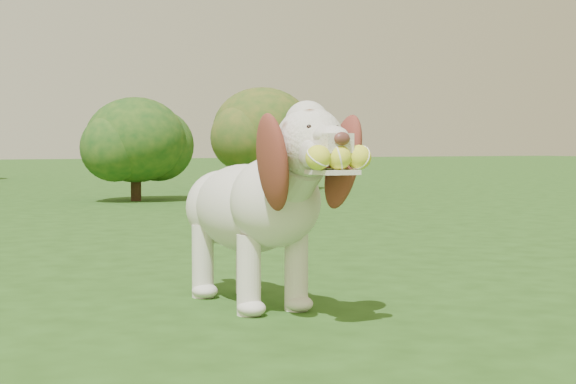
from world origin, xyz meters
name	(u,v)px	position (x,y,z in m)	size (l,w,h in m)	color
ground	(349,291)	(0.00, 0.00, 0.00)	(80.00, 80.00, 0.00)	#214313
dog	(258,200)	(-0.54, -0.17, 0.43)	(0.43, 1.23, 0.81)	silver
shrub_c	(136,140)	(1.23, 6.61, 0.71)	(1.17, 1.17, 1.21)	#382314
shrub_d	(262,130)	(3.62, 8.08, 0.88)	(1.44, 1.44, 1.49)	#382314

